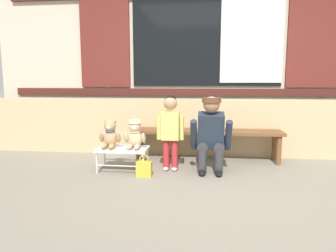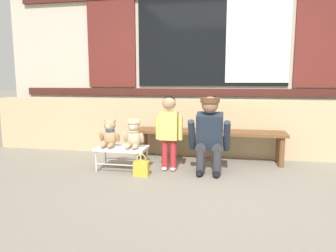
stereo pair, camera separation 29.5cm
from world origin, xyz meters
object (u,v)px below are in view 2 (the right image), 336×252
object	(u,v)px
adult_crouching	(210,135)
handbag_on_ground	(141,168)
teddy_bear_with_hat	(134,134)
child_standing	(169,124)
small_display_bench	(122,150)
teddy_bear_plain	(110,134)
wooden_bench_long	(209,135)

from	to	relation	value
adult_crouching	handbag_on_ground	distance (m)	0.94
teddy_bear_with_hat	child_standing	world-z (taller)	child_standing
small_display_bench	teddy_bear_with_hat	xyz separation A→B (m)	(0.16, 0.00, 0.21)
teddy_bear_plain	adult_crouching	xyz separation A→B (m)	(1.27, 0.10, 0.02)
small_display_bench	handbag_on_ground	size ratio (longest dim) A/B	2.35
wooden_bench_long	teddy_bear_with_hat	distance (m)	1.12
handbag_on_ground	teddy_bear_with_hat	bearing A→B (deg)	127.27
teddy_bear_plain	handbag_on_ground	size ratio (longest dim) A/B	1.34
child_standing	handbag_on_ground	distance (m)	0.64
handbag_on_ground	child_standing	bearing A→B (deg)	46.69
child_standing	handbag_on_ground	bearing A→B (deg)	-133.31
teddy_bear_plain	teddy_bear_with_hat	distance (m)	0.32
wooden_bench_long	teddy_bear_plain	distance (m)	1.39
wooden_bench_long	teddy_bear_plain	world-z (taller)	teddy_bear_plain
wooden_bench_long	adult_crouching	world-z (taller)	adult_crouching
small_display_bench	teddy_bear_with_hat	size ratio (longest dim) A/B	1.76
child_standing	teddy_bear_plain	bearing A→B (deg)	-172.68
wooden_bench_long	handbag_on_ground	world-z (taller)	wooden_bench_long
wooden_bench_long	adult_crouching	bearing A→B (deg)	-84.48
teddy_bear_with_hat	child_standing	size ratio (longest dim) A/B	0.38
teddy_bear_with_hat	handbag_on_ground	bearing A→B (deg)	-52.73
wooden_bench_long	adult_crouching	distance (m)	0.57
teddy_bear_with_hat	adult_crouching	world-z (taller)	adult_crouching
child_standing	small_display_bench	bearing A→B (deg)	-170.60
adult_crouching	handbag_on_ground	size ratio (longest dim) A/B	3.49
wooden_bench_long	handbag_on_ground	distance (m)	1.17
teddy_bear_plain	adult_crouching	distance (m)	1.28
small_display_bench	teddy_bear_with_hat	bearing A→B (deg)	0.77
teddy_bear_plain	handbag_on_ground	world-z (taller)	teddy_bear_plain
child_standing	adult_crouching	bearing A→B (deg)	0.49
small_display_bench	teddy_bear_plain	world-z (taller)	teddy_bear_plain
teddy_bear_with_hat	small_display_bench	bearing A→B (deg)	-179.23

